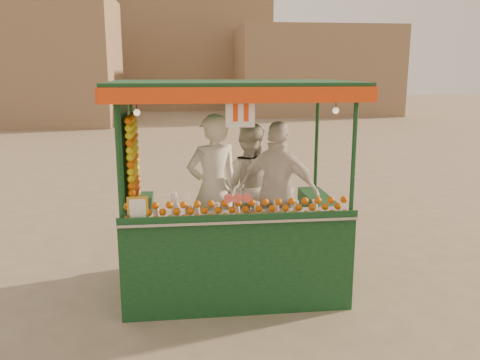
{
  "coord_description": "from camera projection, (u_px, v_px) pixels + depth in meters",
  "views": [
    {
      "loc": [
        -0.9,
        -5.43,
        2.58
      ],
      "look_at": [
        -0.23,
        0.2,
        1.31
      ],
      "focal_mm": 37.12,
      "sensor_mm": 36.0,
      "label": 1
    }
  ],
  "objects": [
    {
      "name": "vendor_middle",
      "position": [
        248.0,
        187.0,
        6.39
      ],
      "size": [
        0.94,
        0.81,
        1.64
      ],
      "rotation": [
        0.0,
        0.0,
        2.87
      ],
      "color": "silver",
      "rests_on": "ground"
    },
    {
      "name": "building_center",
      "position": [
        163.0,
        56.0,
        34.01
      ],
      "size": [
        14.0,
        7.0,
        7.0
      ],
      "primitive_type": "cube",
      "color": "#84674B",
      "rests_on": "ground"
    },
    {
      "name": "vendor_left",
      "position": [
        213.0,
        189.0,
        5.91
      ],
      "size": [
        0.76,
        0.63,
        1.8
      ],
      "rotation": [
        0.0,
        0.0,
        3.49
      ],
      "color": "white",
      "rests_on": "ground"
    },
    {
      "name": "ground",
      "position": [
        261.0,
        290.0,
        5.93
      ],
      "size": [
        90.0,
        90.0,
        0.0
      ],
      "primitive_type": "plane",
      "color": "#746553",
      "rests_on": "ground"
    },
    {
      "name": "building_right",
      "position": [
        314.0,
        71.0,
        29.45
      ],
      "size": [
        9.0,
        6.0,
        5.0
      ],
      "primitive_type": "cube",
      "color": "#84674B",
      "rests_on": "ground"
    },
    {
      "name": "juice_cart",
      "position": [
        228.0,
        227.0,
        5.74
      ],
      "size": [
        2.7,
        1.75,
        2.46
      ],
      "color": "#0D3315",
      "rests_on": "ground"
    },
    {
      "name": "building_left",
      "position": [
        9.0,
        61.0,
        23.63
      ],
      "size": [
        10.0,
        6.0,
        6.0
      ],
      "primitive_type": "cube",
      "color": "#84674B",
      "rests_on": "ground"
    },
    {
      "name": "vendor_right",
      "position": [
        278.0,
        193.0,
        5.9
      ],
      "size": [
        1.08,
        0.84,
        1.71
      ],
      "rotation": [
        0.0,
        0.0,
        2.66
      ],
      "color": "silver",
      "rests_on": "ground"
    }
  ]
}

